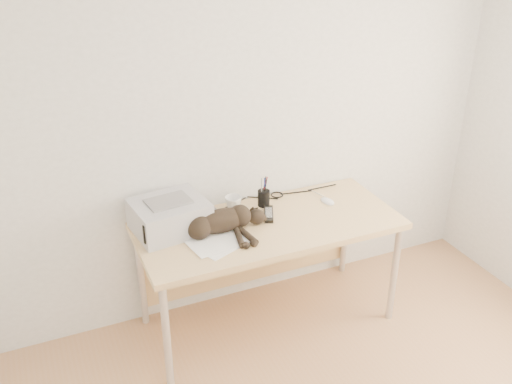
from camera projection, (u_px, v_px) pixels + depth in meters
name	position (u px, v px, depth m)	size (l,w,h in m)	color
wall_back	(246.00, 117.00, 3.50)	(3.50, 3.50, 0.00)	white
desk	(263.00, 235.00, 3.59)	(1.60, 0.70, 0.74)	#DEC282
printer	(170.00, 216.00, 3.34)	(0.46, 0.40, 0.20)	#B3B3B8
papers	(220.00, 242.00, 3.26)	(0.39, 0.33, 0.01)	white
cat	(218.00, 223.00, 3.32)	(0.67, 0.30, 0.15)	black
mug	(233.00, 204.00, 3.57)	(0.11, 0.11, 0.10)	white
pen_cup	(264.00, 198.00, 3.63)	(0.08, 0.08, 0.20)	black
remote_grey	(214.00, 212.00, 3.56)	(0.04, 0.16, 0.02)	gray
remote_black	(269.00, 214.00, 3.53)	(0.05, 0.19, 0.02)	black
mouse	(327.00, 200.00, 3.69)	(0.07, 0.11, 0.04)	white
cable_tangle	(249.00, 200.00, 3.71)	(1.36, 0.09, 0.01)	black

